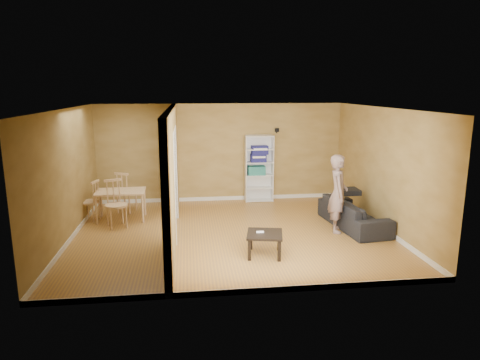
{
  "coord_description": "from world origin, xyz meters",
  "views": [
    {
      "loc": [
        -0.87,
        -8.52,
        2.99
      ],
      "look_at": [
        0.2,
        0.2,
        1.1
      ],
      "focal_mm": 32.0,
      "sensor_mm": 36.0,
      "label": 1
    }
  ],
  "objects_px": {
    "coffee_table": "(265,237)",
    "chair_far": "(126,192)",
    "chair_near": "(116,204)",
    "chair_left": "(90,201)",
    "dining_table": "(121,194)",
    "bookshelf": "(259,168)",
    "sofa": "(354,210)",
    "person": "(338,187)"
  },
  "relations": [
    {
      "from": "sofa",
      "to": "chair_far",
      "type": "relative_size",
      "value": 2.01
    },
    {
      "from": "sofa",
      "to": "person",
      "type": "bearing_deg",
      "value": 110.95
    },
    {
      "from": "dining_table",
      "to": "chair_near",
      "type": "relative_size",
      "value": 1.05
    },
    {
      "from": "sofa",
      "to": "chair_far",
      "type": "xyz_separation_m",
      "value": [
        -5.09,
        1.8,
        0.12
      ]
    },
    {
      "from": "chair_left",
      "to": "coffee_table",
      "type": "bearing_deg",
      "value": 71.39
    },
    {
      "from": "coffee_table",
      "to": "chair_far",
      "type": "distance_m",
      "value": 4.28
    },
    {
      "from": "chair_near",
      "to": "chair_left",
      "type": "bearing_deg",
      "value": 118.59
    },
    {
      "from": "sofa",
      "to": "chair_near",
      "type": "bearing_deg",
      "value": 76.93
    },
    {
      "from": "coffee_table",
      "to": "chair_near",
      "type": "relative_size",
      "value": 0.6
    },
    {
      "from": "coffee_table",
      "to": "chair_far",
      "type": "relative_size",
      "value": 0.62
    },
    {
      "from": "bookshelf",
      "to": "chair_near",
      "type": "distance_m",
      "value": 3.95
    },
    {
      "from": "bookshelf",
      "to": "chair_far",
      "type": "bearing_deg",
      "value": -168.43
    },
    {
      "from": "bookshelf",
      "to": "chair_left",
      "type": "relative_size",
      "value": 1.87
    },
    {
      "from": "sofa",
      "to": "chair_left",
      "type": "xyz_separation_m",
      "value": [
        -5.83,
        1.16,
        0.08
      ]
    },
    {
      "from": "chair_near",
      "to": "dining_table",
      "type": "bearing_deg",
      "value": 65.52
    },
    {
      "from": "dining_table",
      "to": "chair_left",
      "type": "xyz_separation_m",
      "value": [
        -0.7,
        -0.0,
        -0.14
      ]
    },
    {
      "from": "chair_near",
      "to": "chair_far",
      "type": "height_order",
      "value": "chair_near"
    },
    {
      "from": "sofa",
      "to": "dining_table",
      "type": "bearing_deg",
      "value": 70.88
    },
    {
      "from": "person",
      "to": "bookshelf",
      "type": "height_order",
      "value": "person"
    },
    {
      "from": "bookshelf",
      "to": "coffee_table",
      "type": "height_order",
      "value": "bookshelf"
    },
    {
      "from": "bookshelf",
      "to": "chair_left",
      "type": "height_order",
      "value": "bookshelf"
    },
    {
      "from": "sofa",
      "to": "chair_far",
      "type": "bearing_deg",
      "value": 64.22
    },
    {
      "from": "coffee_table",
      "to": "chair_far",
      "type": "height_order",
      "value": "chair_far"
    },
    {
      "from": "chair_left",
      "to": "bookshelf",
      "type": "bearing_deg",
      "value": 124.39
    },
    {
      "from": "dining_table",
      "to": "chair_far",
      "type": "height_order",
      "value": "chair_far"
    },
    {
      "from": "bookshelf",
      "to": "sofa",
      "type": "bearing_deg",
      "value": -55.7
    },
    {
      "from": "chair_near",
      "to": "bookshelf",
      "type": "bearing_deg",
      "value": 6.35
    },
    {
      "from": "coffee_table",
      "to": "dining_table",
      "type": "bearing_deg",
      "value": 138.81
    },
    {
      "from": "chair_far",
      "to": "dining_table",
      "type": "bearing_deg",
      "value": 108.91
    },
    {
      "from": "dining_table",
      "to": "chair_far",
      "type": "relative_size",
      "value": 1.08
    },
    {
      "from": "chair_far",
      "to": "coffee_table",
      "type": "bearing_deg",
      "value": 154.63
    },
    {
      "from": "sofa",
      "to": "coffee_table",
      "type": "height_order",
      "value": "sofa"
    },
    {
      "from": "coffee_table",
      "to": "chair_near",
      "type": "xyz_separation_m",
      "value": [
        -2.93,
        1.99,
        0.17
      ]
    },
    {
      "from": "bookshelf",
      "to": "chair_near",
      "type": "height_order",
      "value": "bookshelf"
    },
    {
      "from": "coffee_table",
      "to": "chair_far",
      "type": "xyz_separation_m",
      "value": [
        -2.86,
        3.18,
        0.15
      ]
    },
    {
      "from": "dining_table",
      "to": "chair_left",
      "type": "distance_m",
      "value": 0.71
    },
    {
      "from": "coffee_table",
      "to": "chair_left",
      "type": "xyz_separation_m",
      "value": [
        -3.61,
        2.54,
        0.12
      ]
    },
    {
      "from": "bookshelf",
      "to": "dining_table",
      "type": "distance_m",
      "value": 3.69
    },
    {
      "from": "chair_far",
      "to": "bookshelf",
      "type": "bearing_deg",
      "value": -145.85
    },
    {
      "from": "coffee_table",
      "to": "dining_table",
      "type": "distance_m",
      "value": 3.87
    },
    {
      "from": "sofa",
      "to": "chair_far",
      "type": "height_order",
      "value": "chair_far"
    },
    {
      "from": "person",
      "to": "bookshelf",
      "type": "xyz_separation_m",
      "value": [
        -1.23,
        2.73,
        -0.08
      ]
    }
  ]
}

